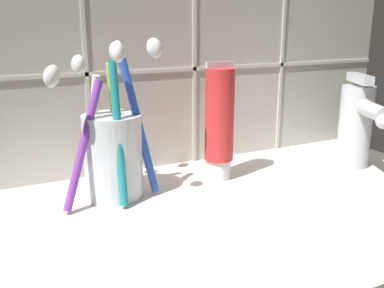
{
  "coord_description": "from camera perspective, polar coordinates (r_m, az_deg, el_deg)",
  "views": [
    {
      "loc": [
        -25.24,
        -37.14,
        21.64
      ],
      "look_at": [
        -5.35,
        3.64,
        8.83
      ],
      "focal_mm": 40.0,
      "sensor_mm": 36.0,
      "label": 1
    }
  ],
  "objects": [
    {
      "name": "sink_faucet",
      "position": [
        0.64,
        21.18,
        2.66
      ],
      "size": [
        6.44,
        11.26,
        13.01
      ],
      "rotation": [
        0.0,
        0.0,
        -1.99
      ],
      "color": "silver",
      "rests_on": "sink_counter"
    },
    {
      "name": "tile_wall_backsplash",
      "position": [
        0.6,
        -1.34,
        14.66
      ],
      "size": [
        70.15,
        1.72,
        40.94
      ],
      "color": "#B7B2A8",
      "rests_on": "ground"
    },
    {
      "name": "toothpaste_tube",
      "position": [
        0.55,
        3.65,
        2.92
      ],
      "size": [
        3.92,
        3.73,
        15.15
      ],
      "color": "white",
      "rests_on": "sink_counter"
    },
    {
      "name": "sink_counter",
      "position": [
        0.49,
        7.53,
        -9.06
      ],
      "size": [
        60.15,
        34.94,
        2.0
      ],
      "primitive_type": "cube",
      "color": "silver",
      "rests_on": "ground"
    },
    {
      "name": "toothbrush_cup",
      "position": [
        0.5,
        -10.53,
        -0.74
      ],
      "size": [
        13.69,
        9.85,
        18.34
      ],
      "color": "silver",
      "rests_on": "sink_counter"
    }
  ]
}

